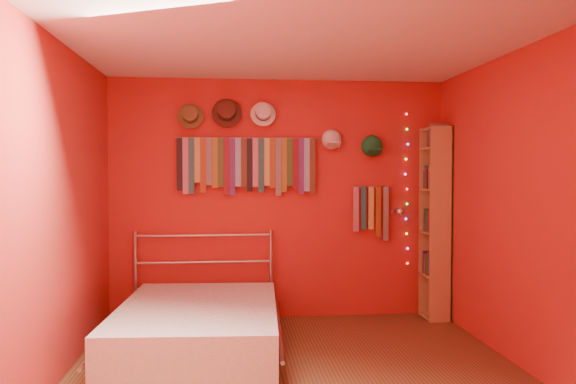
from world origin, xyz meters
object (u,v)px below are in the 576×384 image
object	(u,v)px
reading_lamp	(399,211)
bed	(198,326)
tie_rack	(247,163)
bookshelf	(439,221)

from	to	relation	value
reading_lamp	bed	size ratio (longest dim) A/B	0.17
tie_rack	bookshelf	xyz separation A→B (m)	(1.99, -0.15, -0.61)
bookshelf	bed	world-z (taller)	bookshelf
tie_rack	reading_lamp	distance (m)	1.64
tie_rack	bed	xyz separation A→B (m)	(-0.45, -1.01, -1.41)
reading_lamp	bookshelf	distance (m)	0.46
tie_rack	reading_lamp	xyz separation A→B (m)	(1.55, -0.19, -0.50)
tie_rack	bed	size ratio (longest dim) A/B	0.74
reading_lamp	tie_rack	bearing A→B (deg)	172.99
bookshelf	bed	size ratio (longest dim) A/B	1.01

